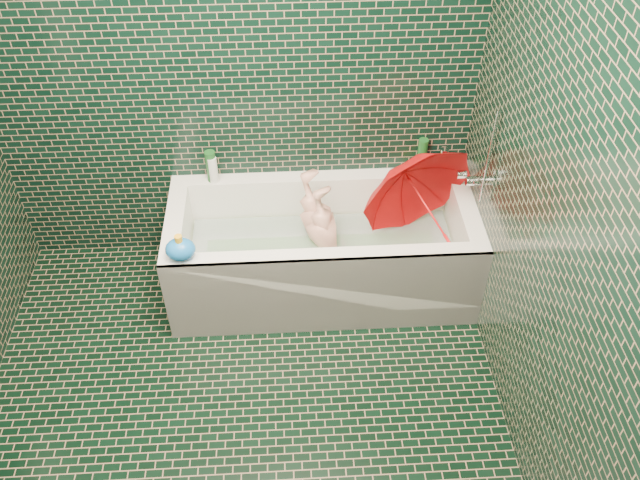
{
  "coord_description": "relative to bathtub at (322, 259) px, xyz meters",
  "views": [
    {
      "loc": [
        0.28,
        -1.75,
        2.95
      ],
      "look_at": [
        0.43,
        0.82,
        0.53
      ],
      "focal_mm": 38.0,
      "sensor_mm": 36.0,
      "label": 1
    }
  ],
  "objects": [
    {
      "name": "bottle_right_pump",
      "position": [
        0.7,
        0.31,
        0.43
      ],
      "size": [
        0.06,
        0.06,
        0.19
      ],
      "primitive_type": "cylinder",
      "rotation": [
        0.0,
        0.0,
        -0.3
      ],
      "color": "silver",
      "rests_on": "bathtub"
    },
    {
      "name": "bathtub",
      "position": [
        0.0,
        0.0,
        0.0
      ],
      "size": [
        1.7,
        0.75,
        0.55
      ],
      "color": "white",
      "rests_on": "floor"
    },
    {
      "name": "bath_toy",
      "position": [
        -0.73,
        -0.3,
        0.4
      ],
      "size": [
        0.17,
        0.15,
        0.15
      ],
      "rotation": [
        0.0,
        0.0,
        -0.19
      ],
      "color": "blue",
      "rests_on": "bathtub"
    },
    {
      "name": "soap_bottle_c",
      "position": [
        0.77,
        0.34,
        0.34
      ],
      "size": [
        0.16,
        0.16,
        0.16
      ],
      "primitive_type": "imported",
      "rotation": [
        0.0,
        0.0,
        0.38
      ],
      "color": "#164E1C",
      "rests_on": "bathtub"
    },
    {
      "name": "child",
      "position": [
        0.03,
        0.05,
        0.1
      ],
      "size": [
        0.97,
        0.58,
        0.35
      ],
      "primitive_type": "imported",
      "rotation": [
        -1.41,
        0.0,
        -1.27
      ],
      "color": "tan",
      "rests_on": "bathtub"
    },
    {
      "name": "bottle_left_short",
      "position": [
        -0.6,
        0.32,
        0.42
      ],
      "size": [
        0.07,
        0.07,
        0.16
      ],
      "primitive_type": "cylinder",
      "rotation": [
        0.0,
        0.0,
        0.41
      ],
      "color": "white",
      "rests_on": "bathtub"
    },
    {
      "name": "floor",
      "position": [
        -0.45,
        -1.01,
        -0.21
      ],
      "size": [
        2.8,
        2.8,
        0.0
      ],
      "primitive_type": "plane",
      "color": "black",
      "rests_on": "ground"
    },
    {
      "name": "faucet",
      "position": [
        0.81,
        0.01,
        0.56
      ],
      "size": [
        0.18,
        0.19,
        0.55
      ],
      "color": "silver",
      "rests_on": "wall_right"
    },
    {
      "name": "water",
      "position": [
        0.0,
        0.02,
        0.09
      ],
      "size": [
        1.48,
        0.53,
        0.0
      ],
      "primitive_type": "cube",
      "color": "silver",
      "rests_on": "bathtub"
    },
    {
      "name": "soap_bottle_a",
      "position": [
        0.8,
        0.32,
        0.34
      ],
      "size": [
        0.11,
        0.11,
        0.23
      ],
      "primitive_type": "imported",
      "rotation": [
        0.0,
        0.0,
        -0.36
      ],
      "color": "white",
      "rests_on": "bathtub"
    },
    {
      "name": "rubber_duck",
      "position": [
        0.55,
        0.32,
        0.38
      ],
      "size": [
        0.11,
        0.08,
        0.09
      ],
      "rotation": [
        0.0,
        0.0,
        -0.2
      ],
      "color": "yellow",
      "rests_on": "bathtub"
    },
    {
      "name": "soap_bottle_b",
      "position": [
        0.69,
        0.31,
        0.34
      ],
      "size": [
        0.12,
        0.12,
        0.21
      ],
      "primitive_type": "imported",
      "rotation": [
        0.0,
        0.0,
        -0.3
      ],
      "color": "#4D1B67",
      "rests_on": "bathtub"
    },
    {
      "name": "umbrella",
      "position": [
        0.56,
        -0.02,
        0.38
      ],
      "size": [
        0.95,
        0.93,
        0.91
      ],
      "primitive_type": "imported",
      "rotation": [
        0.31,
        -0.41,
        0.27
      ],
      "color": "red",
      "rests_on": "bathtub"
    },
    {
      "name": "wall_right",
      "position": [
        0.85,
        -1.01,
        1.04
      ],
      "size": [
        0.0,
        2.8,
        2.8
      ],
      "primitive_type": "plane",
      "rotation": [
        1.57,
        0.0,
        -1.57
      ],
      "color": "black",
      "rests_on": "floor"
    },
    {
      "name": "wall_back",
      "position": [
        -0.45,
        0.39,
        1.04
      ],
      "size": [
        2.8,
        0.0,
        2.8
      ],
      "primitive_type": "plane",
      "rotation": [
        1.57,
        0.0,
        0.0
      ],
      "color": "black",
      "rests_on": "floor"
    },
    {
      "name": "bottle_right_tall",
      "position": [
        0.59,
        0.36,
        0.44
      ],
      "size": [
        0.06,
        0.06,
        0.21
      ],
      "primitive_type": "cylinder",
      "rotation": [
        0.0,
        0.0,
        0.09
      ],
      "color": "#164E1C",
      "rests_on": "bathtub"
    },
    {
      "name": "bottle_left_tall",
      "position": [
        -0.61,
        0.34,
        0.44
      ],
      "size": [
        0.07,
        0.07,
        0.19
      ],
      "primitive_type": "cylinder",
      "rotation": [
        0.0,
        0.0,
        0.21
      ],
      "color": "#164E1C",
      "rests_on": "bathtub"
    },
    {
      "name": "bath_mat",
      "position": [
        0.0,
        0.02,
        -0.06
      ],
      "size": [
        1.35,
        0.47,
        0.01
      ],
      "primitive_type": "cube",
      "color": "green",
      "rests_on": "bathtub"
    }
  ]
}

